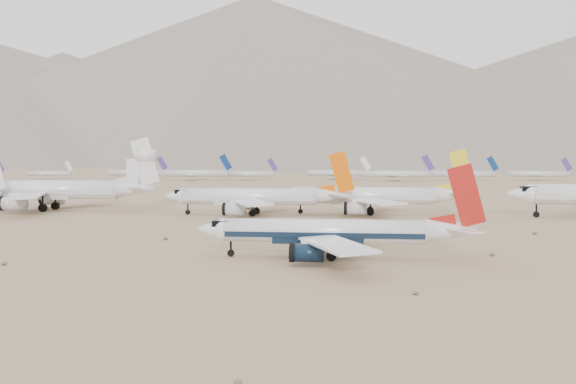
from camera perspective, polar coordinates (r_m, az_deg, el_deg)
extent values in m
plane|color=#85684D|center=(98.53, 3.74, -5.59)|extent=(7000.00, 7000.00, 0.00)
cylinder|color=white|center=(94.69, 3.21, -3.48)|extent=(29.70, 3.51, 3.51)
cube|color=black|center=(94.74, 3.21, -3.74)|extent=(29.11, 3.56, 0.79)
sphere|color=white|center=(96.73, -5.62, -3.35)|extent=(3.51, 3.51, 3.51)
cube|color=black|center=(96.74, -5.93, -2.78)|extent=(2.46, 2.28, 0.88)
cone|color=white|center=(95.33, 14.31, -3.36)|extent=(7.43, 3.51, 3.51)
cube|color=white|center=(84.32, 4.34, -4.70)|extent=(11.47, 18.08, 0.55)
cube|color=white|center=(92.13, 15.49, -3.32)|extent=(4.71, 6.16, 0.21)
cylinder|color=black|center=(87.87, 1.83, -5.42)|extent=(4.13, 2.53, 2.53)
cube|color=white|center=(105.00, 4.81, -3.18)|extent=(11.47, 18.08, 0.55)
cube|color=white|center=(98.84, 14.88, -2.89)|extent=(4.71, 6.16, 0.21)
cylinder|color=black|center=(102.29, 2.53, -4.23)|extent=(4.13, 2.53, 2.53)
cube|color=#A91611|center=(95.20, 15.58, -0.29)|extent=(5.63, 0.28, 9.28)
cylinder|color=black|center=(97.00, -5.10, -5.42)|extent=(1.05, 0.44, 1.05)
cylinder|color=black|center=(92.62, 3.88, -5.68)|extent=(1.47, 0.88, 1.47)
cylinder|color=black|center=(97.48, 4.02, -5.25)|extent=(1.47, 0.88, 1.47)
sphere|color=white|center=(171.02, 20.82, -0.18)|extent=(5.06, 5.06, 5.06)
cube|color=black|center=(170.77, 20.58, 0.29)|extent=(3.54, 3.29, 1.26)
cylinder|color=black|center=(171.67, 21.20, -1.87)|extent=(1.52, 0.63, 1.52)
cylinder|color=white|center=(169.21, 6.83, -0.30)|extent=(36.06, 4.38, 4.38)
cube|color=silver|center=(169.24, 6.83, -0.48)|extent=(35.34, 4.45, 0.99)
sphere|color=white|center=(170.13, 0.75, -0.26)|extent=(4.38, 4.38, 4.38)
cube|color=black|center=(170.13, 0.53, 0.15)|extent=(3.07, 2.85, 1.10)
cone|color=white|center=(170.70, 14.34, -0.23)|extent=(9.01, 4.38, 4.38)
cube|color=white|center=(156.60, 7.86, -0.85)|extent=(13.93, 21.95, 0.68)
cube|color=white|center=(166.80, 15.12, -0.13)|extent=(5.72, 7.48, 0.26)
cylinder|color=silver|center=(160.50, 6.12, -1.45)|extent=(5.01, 3.16, 3.16)
cube|color=white|center=(181.97, 7.70, -0.32)|extent=(13.93, 21.95, 0.68)
cube|color=white|center=(175.03, 14.73, 0.02)|extent=(5.72, 7.48, 0.26)
cylinder|color=silver|center=(178.29, 6.18, -1.01)|extent=(5.01, 3.16, 3.16)
cube|color=gold|center=(170.82, 15.20, 1.86)|extent=(6.83, 0.35, 11.26)
cylinder|color=black|center=(170.32, 1.12, -1.73)|extent=(1.31, 0.55, 1.31)
cylinder|color=black|center=(166.45, 7.34, -1.78)|extent=(1.84, 1.10, 1.84)
cylinder|color=black|center=(172.56, 7.32, -1.61)|extent=(1.84, 1.10, 1.84)
cylinder|color=white|center=(166.05, -3.48, -0.40)|extent=(34.74, 4.25, 4.25)
cube|color=silver|center=(166.09, -3.48, -0.58)|extent=(34.05, 4.31, 0.96)
sphere|color=white|center=(169.99, -9.25, -0.35)|extent=(4.25, 4.25, 4.25)
cube|color=black|center=(170.10, -9.46, 0.04)|extent=(2.97, 2.76, 1.06)
cone|color=white|center=(163.61, 3.94, -0.34)|extent=(8.69, 4.25, 4.25)
cube|color=white|center=(153.59, -3.30, -0.95)|extent=(13.42, 21.14, 0.66)
cube|color=white|center=(159.50, 4.48, -0.24)|extent=(5.51, 7.21, 0.25)
cylinder|color=silver|center=(158.16, -4.72, -1.54)|extent=(4.83, 3.06, 3.06)
cube|color=white|center=(177.73, -1.93, -0.41)|extent=(13.42, 21.14, 0.66)
cube|color=white|center=(167.51, 4.59, -0.08)|extent=(5.51, 7.21, 0.25)
cylinder|color=silver|center=(175.02, -3.60, -1.10)|extent=(4.83, 3.06, 3.06)
cube|color=#F15E01|center=(163.27, 4.80, 1.77)|extent=(6.58, 0.34, 10.85)
cylinder|color=black|center=(170.00, -8.90, -1.79)|extent=(1.27, 0.53, 1.27)
cylinder|color=black|center=(163.17, -3.16, -1.86)|extent=(1.78, 1.06, 1.78)
cylinder|color=black|center=(169.01, -2.81, -1.69)|extent=(1.78, 1.06, 1.78)
cylinder|color=white|center=(193.26, -20.96, 0.21)|extent=(43.49, 5.21, 5.21)
cube|color=silver|center=(193.29, -20.96, 0.02)|extent=(42.62, 5.29, 1.17)
cone|color=white|center=(182.32, -13.46, 0.30)|extent=(10.87, 5.21, 5.21)
cube|color=white|center=(178.27, -22.28, -0.32)|extent=(16.80, 26.47, 0.81)
cube|color=white|center=(176.86, -13.38, 0.43)|extent=(6.90, 9.03, 0.31)
cylinder|color=silver|center=(185.22, -23.14, -0.95)|extent=(6.04, 3.75, 3.75)
cube|color=white|center=(205.51, -18.15, 0.16)|extent=(16.80, 26.47, 0.81)
cube|color=white|center=(186.30, -12.32, 0.57)|extent=(6.90, 9.03, 0.31)
cylinder|color=silver|center=(204.05, -20.15, -0.55)|extent=(6.04, 3.75, 3.75)
cube|color=white|center=(181.11, -12.59, 2.67)|extent=(8.24, 0.42, 13.58)
cylinder|color=white|center=(181.01, -12.51, 3.20)|extent=(5.44, 3.37, 3.37)
cylinder|color=black|center=(189.48, -20.96, -1.32)|extent=(2.19, 1.30, 2.19)
cylinder|color=black|center=(195.95, -19.97, -1.17)|extent=(2.19, 1.30, 2.19)
cube|color=white|center=(196.60, -24.19, 0.09)|extent=(5.40, 7.07, 0.25)
cube|color=#47307F|center=(494.80, -24.18, 2.08)|extent=(6.08, 0.30, 7.65)
cylinder|color=silver|center=(487.96, -20.47, 1.55)|extent=(31.80, 3.14, 3.14)
cube|color=white|center=(481.22, -18.90, 2.19)|extent=(6.33, 0.31, 7.98)
cube|color=silver|center=(480.66, -20.92, 1.47)|extent=(8.38, 14.64, 0.31)
cube|color=silver|center=(495.30, -20.04, 1.52)|extent=(8.38, 14.64, 0.31)
cylinder|color=silver|center=(474.05, -13.36, 1.68)|extent=(41.48, 4.10, 4.10)
cube|color=#47307F|center=(467.61, -11.12, 2.54)|extent=(8.26, 0.41, 10.40)
cube|color=silver|center=(464.00, -13.82, 1.57)|extent=(10.93, 19.09, 0.41)
cube|color=silver|center=(484.16, -12.93, 1.64)|extent=(10.93, 19.09, 0.41)
cylinder|color=silver|center=(438.53, -8.28, 1.65)|extent=(45.32, 4.48, 4.48)
cube|color=navy|center=(433.39, -5.56, 2.66)|extent=(9.03, 0.45, 11.37)
cube|color=silver|center=(427.23, -8.69, 1.52)|extent=(11.94, 20.86, 0.45)
cube|color=silver|center=(449.88, -7.90, 1.60)|extent=(11.94, 20.86, 0.45)
cylinder|color=silver|center=(438.25, -3.69, 1.63)|extent=(37.78, 3.73, 3.73)
cube|color=#47307F|center=(435.29, -1.39, 2.46)|extent=(7.52, 0.37, 9.48)
cube|color=silver|center=(428.66, -3.93, 1.52)|extent=(9.95, 17.39, 0.37)
cube|color=silver|center=(447.88, -3.47, 1.59)|extent=(9.95, 17.39, 0.37)
cylinder|color=silver|center=(447.99, 4.37, 1.68)|extent=(41.87, 4.14, 4.14)
cube|color=white|center=(447.51, 6.89, 2.56)|extent=(8.34, 0.41, 10.50)
cube|color=silver|center=(437.18, 4.31, 1.57)|extent=(11.03, 19.28, 0.41)
cube|color=silver|center=(458.83, 4.42, 1.63)|extent=(11.03, 19.28, 0.41)
cylinder|color=silver|center=(423.55, 9.54, 1.59)|extent=(44.01, 4.35, 4.35)
cube|color=#47307F|center=(424.97, 12.34, 2.56)|extent=(8.76, 0.43, 11.04)
cube|color=silver|center=(412.20, 9.62, 1.46)|extent=(11.59, 20.26, 0.43)
cube|color=silver|center=(434.94, 9.46, 1.54)|extent=(11.59, 20.26, 0.43)
cylinder|color=silver|center=(442.16, 15.25, 1.56)|extent=(41.32, 4.08, 4.08)
cube|color=navy|center=(445.36, 17.74, 2.42)|extent=(8.23, 0.41, 10.36)
cube|color=silver|center=(431.61, 15.46, 1.45)|extent=(10.89, 19.02, 0.41)
cube|color=silver|center=(452.75, 15.05, 1.52)|extent=(10.89, 19.02, 0.41)
cylinder|color=silver|center=(462.29, 21.34, 1.51)|extent=(38.87, 3.84, 3.84)
cube|color=#47307F|center=(467.14, 23.53, 2.27)|extent=(7.74, 0.38, 9.75)
cube|color=silver|center=(452.57, 21.66, 1.40)|extent=(10.24, 17.89, 0.38)
cube|color=silver|center=(472.04, 21.03, 1.47)|extent=(10.24, 17.89, 0.38)
cone|color=slate|center=(1847.43, -19.29, 7.03)|extent=(1800.00, 1800.00, 300.00)
cone|color=slate|center=(1826.47, -2.99, 9.92)|extent=(2444.00, 2444.00, 470.00)
cone|color=slate|center=(1592.79, 13.83, 6.70)|extent=(1824.00, 1824.00, 240.00)
cone|color=slate|center=(1389.84, -23.84, 4.10)|extent=(855.00, 855.00, 95.00)
cone|color=slate|center=(1207.31, 13.67, 5.54)|extent=(1260.00, 1260.00, 140.00)
ellipsoid|color=brown|center=(97.01, -23.93, -5.83)|extent=(0.84, 0.84, 0.46)
ellipsoid|color=brown|center=(118.06, -10.82, -4.07)|extent=(0.98, 0.98, 0.54)
ellipsoid|color=brown|center=(43.59, -4.46, -16.50)|extent=(0.56, 0.56, 0.31)
ellipsoid|color=brown|center=(71.32, 11.28, -8.79)|extent=(0.70, 0.70, 0.39)
ellipsoid|color=brown|center=(101.81, 17.70, -5.31)|extent=(0.84, 0.84, 0.46)
ellipsoid|color=brown|center=(133.18, 21.09, -3.42)|extent=(0.98, 0.98, 0.54)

